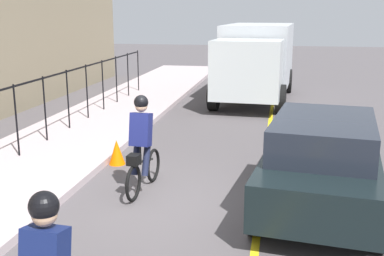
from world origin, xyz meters
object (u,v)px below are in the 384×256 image
Objects in this scene: patrol_sedan at (322,160)px; box_truck_background at (256,58)px; cyclist_lead at (142,145)px; traffic_cone_near at (117,152)px.

box_truck_background reaches higher than patrol_sedan.
cyclist_lead reaches higher than patrol_sedan.
traffic_cone_near is at bearing -12.83° from box_truck_background.
cyclist_lead is at bearing -4.98° from box_truck_background.
cyclist_lead is 3.20m from patrol_sedan.
cyclist_lead is 1.93m from traffic_cone_near.
traffic_cone_near is (-8.68, 2.53, -1.28)m from box_truck_background.
box_truck_background is (10.24, 1.69, 0.73)m from patrol_sedan.
patrol_sedan is 10.40m from box_truck_background.
traffic_cone_near is (1.56, 4.22, -0.55)m from patrol_sedan.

